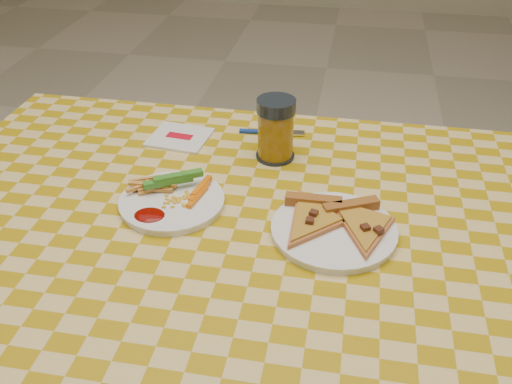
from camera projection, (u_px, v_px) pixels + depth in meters
table at (239, 248)px, 1.09m from camera, size 1.28×0.88×0.76m
plate_left at (172, 203)px, 1.07m from camera, size 0.26×0.26×0.01m
plate_right at (334, 231)px, 1.00m from camera, size 0.24×0.24×0.01m
fries_veggies at (169, 191)px, 1.08m from camera, size 0.17×0.16×0.04m
pizza_slices at (336, 220)px, 1.01m from camera, size 0.25×0.24×0.02m
drink_glass at (276, 130)px, 1.19m from camera, size 0.08×0.08×0.13m
napkin at (180, 137)px, 1.29m from camera, size 0.14×0.13×0.01m
fork at (273, 132)px, 1.31m from camera, size 0.15×0.03×0.01m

